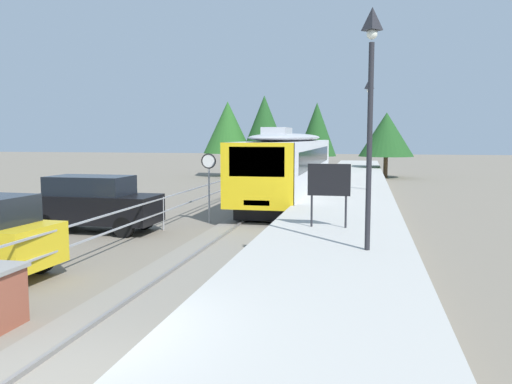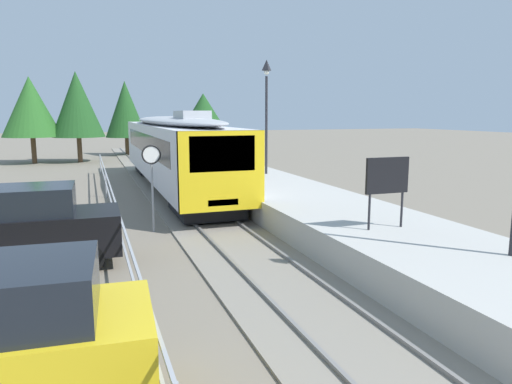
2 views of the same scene
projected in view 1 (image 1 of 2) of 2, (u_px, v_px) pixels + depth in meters
ground_plane at (237, 199)px, 29.10m from camera, size 160.00×160.00×0.00m
track_rails at (290, 200)px, 28.48m from camera, size 3.20×60.00×0.14m
commuter_train at (291, 161)px, 28.36m from camera, size 2.82×18.19×3.74m
station_platform at (351, 194)px, 27.76m from camera, size 3.90×60.00×0.90m
platform_lamp_near_end at (371, 83)px, 11.47m from camera, size 0.34×0.34×5.35m
platform_lamp_mid_platform at (369, 113)px, 25.23m from camera, size 0.34×0.34×5.35m
platform_notice_board at (329, 182)px, 14.71m from camera, size 1.20×0.08×1.80m
speed_limit_sign at (209, 170)px, 20.80m from camera, size 0.61×0.10×2.81m
carpark_fence at (163, 206)px, 19.33m from camera, size 0.06×36.06×1.25m
parked_suv_black at (94, 203)px, 19.06m from camera, size 4.63×1.98×2.04m
tree_behind_carpark at (317, 129)px, 49.14m from camera, size 3.68×3.68×6.67m
tree_behind_station_far at (386, 135)px, 43.95m from camera, size 4.59×4.59×5.51m
tree_distant_left at (228, 128)px, 45.66m from camera, size 4.28×4.28×6.53m
tree_distant_centre at (264, 125)px, 44.79m from camera, size 3.98×3.98×6.98m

